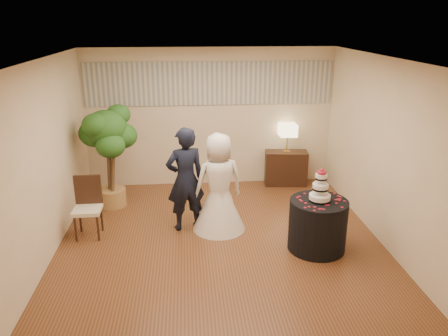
{
  "coord_description": "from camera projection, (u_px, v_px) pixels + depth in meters",
  "views": [
    {
      "loc": [
        -0.48,
        -6.19,
        3.35
      ],
      "look_at": [
        0.1,
        0.4,
        1.05
      ],
      "focal_mm": 35.0,
      "sensor_mm": 36.0,
      "label": 1
    }
  ],
  "objects": [
    {
      "name": "cake_table",
      "position": [
        318.0,
        225.0,
        6.54
      ],
      "size": [
        0.92,
        0.92,
        0.79
      ],
      "primitive_type": "cylinder",
      "rotation": [
        0.0,
        0.0,
        0.07
      ],
      "color": "black",
      "rests_on": "floor"
    },
    {
      "name": "ficus_tree",
      "position": [
        109.0,
        157.0,
        7.88
      ],
      "size": [
        1.29,
        1.29,
        1.91
      ],
      "primitive_type": null,
      "rotation": [
        0.0,
        0.0,
        0.76
      ],
      "color": "#25591C",
      "rests_on": "floor"
    },
    {
      "name": "ceiling",
      "position": [
        219.0,
        59.0,
        6.04
      ],
      "size": [
        5.0,
        5.0,
        0.0
      ],
      "primitive_type": "cube",
      "color": "white",
      "rests_on": "wall_back"
    },
    {
      "name": "wall_back",
      "position": [
        210.0,
        118.0,
        8.86
      ],
      "size": [
        5.0,
        0.06,
        2.8
      ],
      "primitive_type": "cube",
      "color": "beige",
      "rests_on": "ground"
    },
    {
      "name": "bride",
      "position": [
        219.0,
        183.0,
        7.03
      ],
      "size": [
        1.06,
        1.06,
        1.64
      ],
      "primitive_type": "imported",
      "rotation": [
        0.0,
        0.0,
        3.39
      ],
      "color": "white",
      "rests_on": "floor"
    },
    {
      "name": "table_lamp",
      "position": [
        287.0,
        138.0,
        8.9
      ],
      "size": [
        0.34,
        0.34,
        0.58
      ],
      "primitive_type": null,
      "color": "beige",
      "rests_on": "console"
    },
    {
      "name": "console",
      "position": [
        286.0,
        168.0,
        9.11
      ],
      "size": [
        0.9,
        0.47,
        0.72
      ],
      "primitive_type": "cube",
      "rotation": [
        0.0,
        0.0,
        -0.11
      ],
      "color": "#311C11",
      "rests_on": "floor"
    },
    {
      "name": "groom",
      "position": [
        185.0,
        179.0,
        7.04
      ],
      "size": [
        0.72,
        0.57,
        1.73
      ],
      "primitive_type": "imported",
      "rotation": [
        0.0,
        0.0,
        3.42
      ],
      "color": "black",
      "rests_on": "floor"
    },
    {
      "name": "floor",
      "position": [
        220.0,
        238.0,
        6.96
      ],
      "size": [
        5.0,
        5.0,
        0.0
      ],
      "primitive_type": "cube",
      "color": "brown",
      "rests_on": "ground"
    },
    {
      "name": "side_chair",
      "position": [
        87.0,
        208.0,
        6.89
      ],
      "size": [
        0.45,
        0.47,
        0.97
      ],
      "primitive_type": null,
      "rotation": [
        0.0,
        0.0,
        0.01
      ],
      "color": "#311C11",
      "rests_on": "floor"
    },
    {
      "name": "wedding_cake",
      "position": [
        321.0,
        185.0,
        6.33
      ],
      "size": [
        0.32,
        0.32,
        0.5
      ],
      "primitive_type": null,
      "color": "white",
      "rests_on": "cake_table"
    },
    {
      "name": "wall_front",
      "position": [
        240.0,
        233.0,
        4.15
      ],
      "size": [
        5.0,
        0.06,
        2.8
      ],
      "primitive_type": "cube",
      "color": "beige",
      "rests_on": "ground"
    },
    {
      "name": "wall_left",
      "position": [
        47.0,
        159.0,
        6.3
      ],
      "size": [
        0.06,
        5.0,
        2.8
      ],
      "primitive_type": "cube",
      "color": "beige",
      "rests_on": "ground"
    },
    {
      "name": "mural_border",
      "position": [
        210.0,
        84.0,
        8.61
      ],
      "size": [
        4.9,
        0.02,
        0.85
      ],
      "primitive_type": "cube",
      "color": "#AAAA9C",
      "rests_on": "wall_back"
    },
    {
      "name": "wall_right",
      "position": [
        381.0,
        151.0,
        6.71
      ],
      "size": [
        0.06,
        5.0,
        2.8
      ],
      "primitive_type": "cube",
      "color": "beige",
      "rests_on": "ground"
    }
  ]
}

